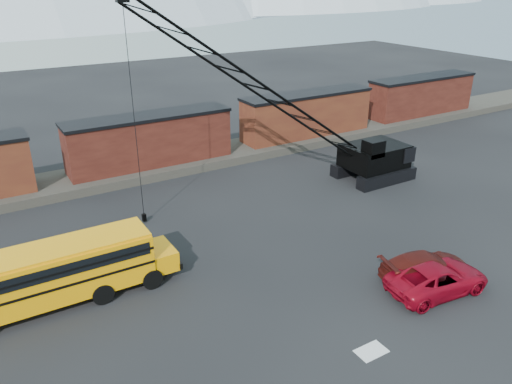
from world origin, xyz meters
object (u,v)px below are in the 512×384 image
school_bus (56,272)px  crawler_crane (267,93)px  red_pickup (438,279)px  maroon_suv (425,266)px

school_bus → crawler_crane: crawler_crane is taller
school_bus → red_pickup: bearing=-28.1°
maroon_suv → school_bus: bearing=77.7°
red_pickup → maroon_suv: (0.44, 1.21, -0.04)m
red_pickup → school_bus: bearing=68.1°
school_bus → red_pickup: 19.37m
crawler_crane → red_pickup: bearing=-85.0°
school_bus → red_pickup: size_ratio=2.09×
school_bus → maroon_suv: bearing=-24.3°
school_bus → crawler_crane: (15.79, 5.56, 6.03)m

